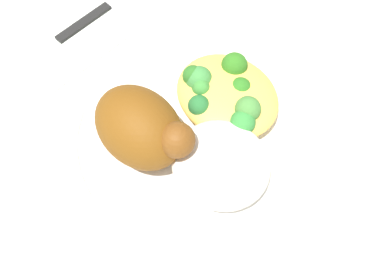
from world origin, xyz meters
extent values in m
plane|color=silver|center=(0.00, 0.00, 0.00)|extent=(2.00, 2.00, 0.00)
cylinder|color=white|center=(0.00, 0.00, 0.01)|extent=(0.25, 0.25, 0.01)
torus|color=white|center=(0.00, 0.00, 0.01)|extent=(0.25, 0.25, 0.01)
ellipsoid|color=brown|center=(-0.03, -0.05, 0.05)|extent=(0.10, 0.07, 0.07)
sphere|color=brown|center=(0.01, -0.03, 0.07)|extent=(0.03, 0.03, 0.03)
ellipsoid|color=white|center=(0.05, -0.01, 0.03)|extent=(0.10, 0.09, 0.04)
ellipsoid|color=#EFBA4F|center=(0.00, 0.05, 0.03)|extent=(0.11, 0.10, 0.03)
sphere|color=#2B6C24|center=(-0.04, 0.04, 0.04)|extent=(0.02, 0.02, 0.02)
sphere|color=#368B3A|center=(0.04, 0.03, 0.04)|extent=(0.03, 0.03, 0.03)
sphere|color=#266C32|center=(-0.01, 0.02, 0.04)|extent=(0.02, 0.02, 0.02)
sphere|color=#3F8A40|center=(-0.03, 0.04, 0.04)|extent=(0.03, 0.03, 0.03)
sphere|color=#30741F|center=(-0.02, 0.08, 0.04)|extent=(0.03, 0.03, 0.03)
sphere|color=#3C8A37|center=(-0.02, 0.03, 0.04)|extent=(0.02, 0.02, 0.02)
sphere|color=#47883C|center=(0.03, 0.05, 0.04)|extent=(0.03, 0.03, 0.03)
sphere|color=#2E7521|center=(0.01, 0.06, 0.04)|extent=(0.03, 0.03, 0.03)
cube|color=silver|center=(-0.16, -0.01, 0.00)|extent=(0.01, 0.11, 0.01)
cube|color=silver|center=(-0.16, 0.06, 0.00)|extent=(0.02, 0.03, 0.00)
cube|color=black|center=(-0.21, 0.02, 0.00)|extent=(0.01, 0.08, 0.01)
camera|label=1|loc=(0.16, -0.16, 0.43)|focal=42.83mm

